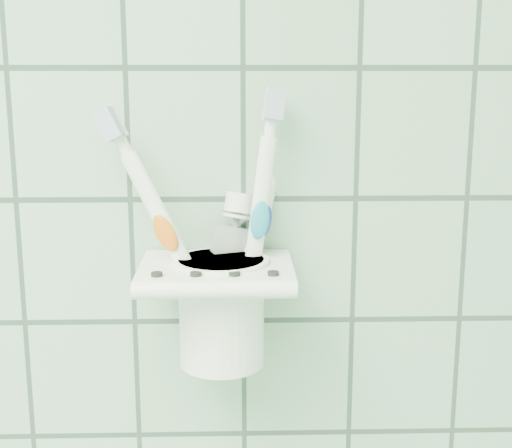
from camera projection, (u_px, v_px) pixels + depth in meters
holder_bracket at (216, 274)px, 0.57m from camera, size 0.12×0.10×0.04m
cup at (222, 307)px, 0.58m from camera, size 0.08×0.08×0.09m
toothbrush_pink at (230, 222)px, 0.55m from camera, size 0.10×0.03×0.22m
toothbrush_blue at (227, 222)px, 0.55m from camera, size 0.06×0.08×0.22m
toothbrush_orange at (241, 224)px, 0.56m from camera, size 0.04×0.04×0.22m
toothpaste_tube at (216, 261)px, 0.58m from camera, size 0.05×0.04×0.14m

